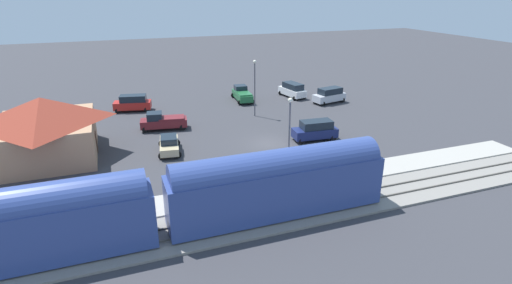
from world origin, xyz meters
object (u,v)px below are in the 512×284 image
pickup_green (242,94)px  suv_silver (329,95)px  suv_red (133,103)px  light_pole_near_platform (290,125)px  pedestrian_on_platform (241,181)px  sedan_tan (169,144)px  suv_white (292,90)px  passenger_train (159,201)px  light_pole_lot_center (255,81)px  suv_navy (315,130)px  pickup_maroon (163,121)px  station_building (45,127)px

pickup_green → suv_silver: 12.88m
suv_red → light_pole_near_platform: 27.83m
pedestrian_on_platform → sedan_tan: bearing=19.7°
suv_silver → light_pole_near_platform: light_pole_near_platform is taller
suv_silver → suv_red: bearing=78.4°
suv_white → pickup_green: bearing=85.3°
passenger_train → pedestrian_on_platform: bearing=-60.6°
light_pole_near_platform → light_pole_lot_center: bearing=-9.6°
pedestrian_on_platform → suv_navy: 15.01m
sedan_tan → pickup_green: pickup_green is taller
passenger_train → pickup_maroon: passenger_train is taller
pickup_maroon → light_pole_lot_center: 12.71m
passenger_train → suv_silver: 38.14m
pedestrian_on_platform → pickup_green: 29.20m
pedestrian_on_platform → pickup_green: bearing=-18.5°
light_pole_near_platform → pedestrian_on_platform: bearing=117.6°
pickup_maroon → light_pole_near_platform: 18.56m
sedan_tan → suv_white: bearing=-53.5°
suv_silver → light_pole_lot_center: light_pole_lot_center is taller
pedestrian_on_platform → pickup_maroon: 19.02m
suv_white → light_pole_near_platform: 26.97m
station_building → suv_navy: (-4.81, -27.24, -2.06)m
station_building → pickup_green: station_building is taller
suv_white → suv_silver: 6.08m
station_building → pedestrian_on_platform: (-14.13, -15.48, -1.92)m
suv_navy → light_pole_lot_center: size_ratio=0.68×
suv_silver → suv_red: same height
station_building → suv_navy: bearing=-100.0°
pedestrian_on_platform → suv_white: size_ratio=0.33×
suv_red → light_pole_near_platform: light_pole_near_platform is taller
suv_navy → suv_silver: (12.87, -9.17, 0.00)m
pickup_maroon → suv_navy: bearing=-121.2°
pickup_maroon → suv_white: 22.49m
pickup_green → suv_navy: 18.53m
pickup_maroon → station_building: bearing=111.0°
pedestrian_on_platform → pickup_green: pickup_green is taller
suv_silver → light_pole_lot_center: 13.14m
passenger_train → sedan_tan: passenger_train is taller
pickup_green → suv_silver: (-5.49, -11.65, 0.12)m
passenger_train → suv_navy: passenger_train is taller
suv_silver → suv_white: bearing=37.4°
passenger_train → suv_white: size_ratio=6.39×
suv_white → light_pole_near_platform: bearing=154.2°
pickup_maroon → pickup_green: size_ratio=1.02×
passenger_train → light_pole_lot_center: bearing=-32.8°
suv_silver → light_pole_near_platform: 24.85m
station_building → suv_silver: 37.34m
station_building → suv_white: size_ratio=2.14×
light_pole_lot_center → pickup_maroon: bearing=96.0°
passenger_train → station_building: (18.00, 8.61, 0.35)m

